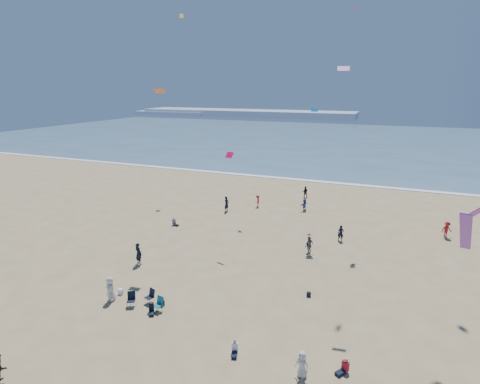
% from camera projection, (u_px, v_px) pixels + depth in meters
% --- Properties ---
extents(ground, '(220.00, 220.00, 0.00)m').
position_uv_depth(ground, '(144.00, 383.00, 18.76)').
color(ground, tan).
rests_on(ground, ground).
extents(ocean, '(220.00, 100.00, 0.06)m').
position_uv_depth(ocean, '(350.00, 141.00, 103.63)').
color(ocean, '#476B84').
rests_on(ocean, ground).
extents(surf_line, '(220.00, 1.20, 0.08)m').
position_uv_depth(surf_line, '(316.00, 181.00, 58.95)').
color(surf_line, white).
rests_on(surf_line, ground).
extents(headland_far, '(110.00, 20.00, 3.20)m').
position_uv_depth(headland_far, '(246.00, 113.00, 191.78)').
color(headland_far, '#7A8EA8').
rests_on(headland_far, ground).
extents(headland_near, '(40.00, 14.00, 2.00)m').
position_uv_depth(headland_near, '(173.00, 113.00, 201.85)').
color(headland_near, '#7A8EA8').
rests_on(headland_near, ground).
extents(standing_flyers, '(31.74, 44.20, 1.88)m').
position_uv_depth(standing_flyers, '(313.00, 255.00, 31.09)').
color(standing_flyers, black).
rests_on(standing_flyers, ground).
extents(seated_group, '(20.67, 18.29, 0.84)m').
position_uv_depth(seated_group, '(230.00, 307.00, 24.50)').
color(seated_group, silver).
rests_on(seated_group, ground).
extents(chair_cluster, '(2.75, 1.59, 1.00)m').
position_uv_depth(chair_cluster, '(146.00, 300.00, 25.12)').
color(chair_cluster, black).
rests_on(chair_cluster, ground).
extents(white_tote, '(0.35, 0.20, 0.40)m').
position_uv_depth(white_tote, '(121.00, 291.00, 26.77)').
color(white_tote, white).
rests_on(white_tote, ground).
extents(black_backpack, '(0.30, 0.22, 0.38)m').
position_uv_depth(black_backpack, '(162.00, 303.00, 25.34)').
color(black_backpack, black).
rests_on(black_backpack, ground).
extents(navy_bag, '(0.28, 0.18, 0.34)m').
position_uv_depth(navy_bag, '(309.00, 294.00, 26.47)').
color(navy_bag, black).
rests_on(navy_bag, ground).
extents(kites_aloft, '(43.07, 36.13, 30.46)m').
position_uv_depth(kites_aloft, '(400.00, 78.00, 22.50)').
color(kites_aloft, purple).
rests_on(kites_aloft, ground).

